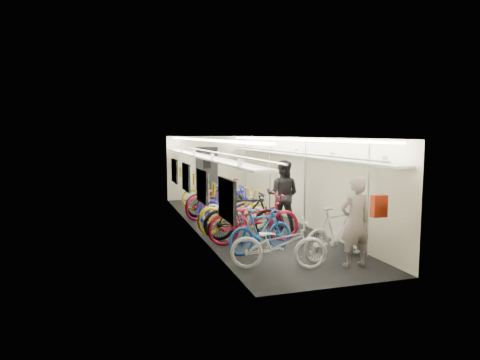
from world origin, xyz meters
TOP-DOWN VIEW (x-y plane):
  - train_car_shell at (-0.36, 0.71)m, footprint 10.00×10.00m
  - bicycle_0 at (-0.64, -3.80)m, footprint 1.89×1.16m
  - bicycle_1 at (-0.58, -2.69)m, footprint 1.64×0.84m
  - bicycle_2 at (-0.46, -1.93)m, footprint 2.19×0.77m
  - bicycle_3 at (-0.58, -1.55)m, footprint 2.00×0.86m
  - bicycle_4 at (-0.57, -0.63)m, footprint 2.17×1.15m
  - bicycle_5 at (-0.40, -0.41)m, footprint 1.62×0.92m
  - bicycle_6 at (-0.36, 0.08)m, footprint 1.84×1.11m
  - bicycle_7 at (-0.42, 0.33)m, footprint 1.83×0.52m
  - bicycle_8 at (-0.56, 1.34)m, footprint 2.30×1.59m
  - bicycle_9 at (-0.54, 1.41)m, footprint 1.85×0.55m
  - bicycle_10 at (-0.39, 2.56)m, footprint 2.13×1.45m
  - bicycle_11 at (0.70, -3.60)m, footprint 1.87×1.03m
  - passenger_near at (0.78, -4.10)m, footprint 0.65×0.45m
  - passenger_mid at (0.73, -0.75)m, footprint 1.12×1.07m
  - backpack at (0.76, -4.84)m, footprint 0.26×0.15m

SIDE VIEW (x-z plane):
  - bicycle_6 at x=-0.36m, z-range 0.00..0.91m
  - bicycle_5 at x=-0.40m, z-range 0.00..0.94m
  - bicycle_0 at x=-0.64m, z-range 0.00..0.94m
  - bicycle_1 at x=-0.58m, z-range 0.00..0.95m
  - bicycle_10 at x=-0.39m, z-range 0.00..1.06m
  - bicycle_11 at x=0.70m, z-range 0.00..1.08m
  - bicycle_4 at x=-0.57m, z-range 0.00..1.08m
  - bicycle_7 at x=-0.42m, z-range 0.00..1.10m
  - bicycle_9 at x=-0.54m, z-range 0.00..1.11m
  - bicycle_8 at x=-0.56m, z-range 0.00..1.15m
  - bicycle_2 at x=-0.46m, z-range 0.00..1.15m
  - bicycle_3 at x=-0.58m, z-range 0.00..1.16m
  - passenger_near at x=0.78m, z-range 0.00..1.72m
  - passenger_mid at x=0.73m, z-range 0.00..1.82m
  - backpack at x=0.76m, z-range 1.09..1.47m
  - train_car_shell at x=-0.36m, z-range -3.34..6.66m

